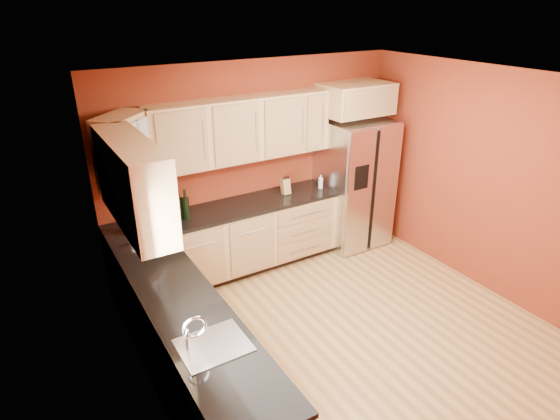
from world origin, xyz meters
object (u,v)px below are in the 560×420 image
at_px(canister_left, 127,224).
at_px(wine_bottle_a, 186,204).
at_px(soap_dispenser, 321,182).
at_px(refrigerator, 353,183).
at_px(knife_block, 286,187).

xyz_separation_m(canister_left, wine_bottle_a, (0.68, 0.01, 0.07)).
bearing_deg(wine_bottle_a, soap_dispenser, -0.61).
distance_m(refrigerator, soap_dispenser, 0.56).
relative_size(canister_left, soap_dispenser, 1.18).
relative_size(refrigerator, soap_dispenser, 9.59).
relative_size(wine_bottle_a, knife_block, 1.77).
relative_size(canister_left, knife_block, 1.09).
distance_m(knife_block, soap_dispenser, 0.51).
bearing_deg(soap_dispenser, canister_left, 179.80).
xyz_separation_m(wine_bottle_a, soap_dispenser, (1.88, -0.02, -0.09)).
height_order(knife_block, soap_dispenser, knife_block).
distance_m(wine_bottle_a, knife_block, 1.38).
bearing_deg(knife_block, refrigerator, -2.48).
distance_m(refrigerator, canister_left, 3.11).
height_order(refrigerator, soap_dispenser, refrigerator).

